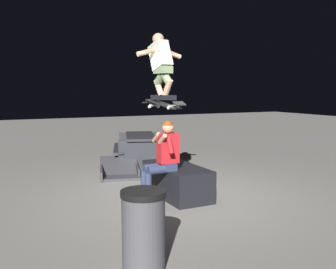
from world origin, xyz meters
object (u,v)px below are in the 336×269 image
ledge_box_main (177,181)px  picnic_table_back (140,145)px  person_sitting_on_ledge (162,157)px  trash_bin (143,230)px  kicker_ramp (119,172)px  skateboard (163,104)px  skater_airborne (161,63)px

ledge_box_main → picnic_table_back: (3.00, -0.49, 0.23)m
person_sitting_on_ledge → trash_bin: person_sitting_on_ledge is taller
kicker_ramp → picnic_table_back: (0.99, -0.90, 0.43)m
ledge_box_main → trash_bin: trash_bin is taller
person_sitting_on_ledge → kicker_ramp: person_sitting_on_ledge is taller
picnic_table_back → trash_bin: (-5.33, 2.07, -0.07)m
skateboard → kicker_ramp: size_ratio=0.72×
ledge_box_main → skateboard: skateboard is taller
trash_bin → person_sitting_on_ledge: bearing=-29.5°
skater_airborne → kicker_ramp: bearing=2.6°
person_sitting_on_ledge → skateboard: size_ratio=1.33×
person_sitting_on_ledge → skateboard: (0.17, -0.10, 0.86)m
skateboard → skater_airborne: bearing=10.3°
skateboard → kicker_ramp: skateboard is taller
skater_airborne → kicker_ramp: skater_airborne is taller
skater_airborne → skateboard: bearing=-169.7°
person_sitting_on_ledge → kicker_ramp: 2.37m
trash_bin → picnic_table_back: bearing=-21.2°
ledge_box_main → picnic_table_back: 3.05m
ledge_box_main → picnic_table_back: picnic_table_back is taller
ledge_box_main → skateboard: size_ratio=1.47×
ledge_box_main → trash_bin: (-2.33, 1.58, 0.15)m
trash_bin → kicker_ramp: bearing=-15.2°
picnic_table_back → ledge_box_main: bearing=170.7°
kicker_ramp → trash_bin: size_ratio=1.70×
person_sitting_on_ledge → picnic_table_back: size_ratio=0.68×
person_sitting_on_ledge → ledge_box_main: bearing=-57.8°
ledge_box_main → person_sitting_on_ledge: 0.70m
ledge_box_main → trash_bin: 2.82m
skateboard → trash_bin: skateboard is taller
skateboard → skater_airborne: (0.06, 0.01, 0.69)m
skateboard → trash_bin: bearing=150.4°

